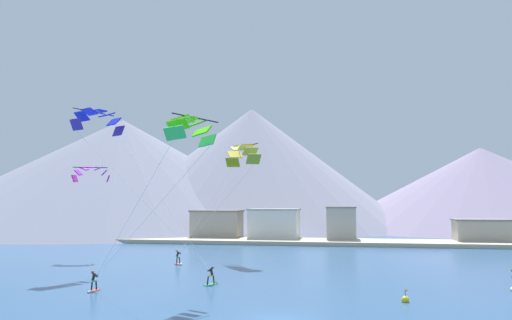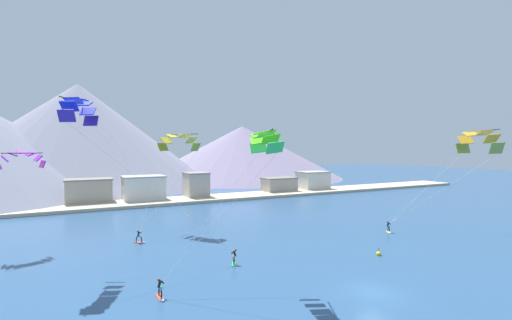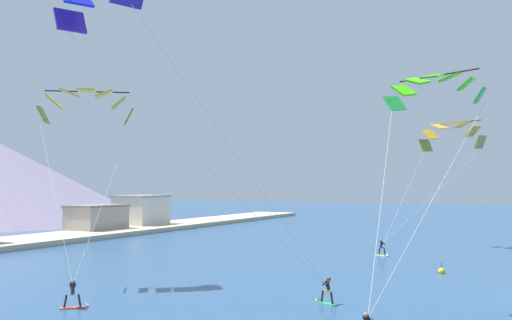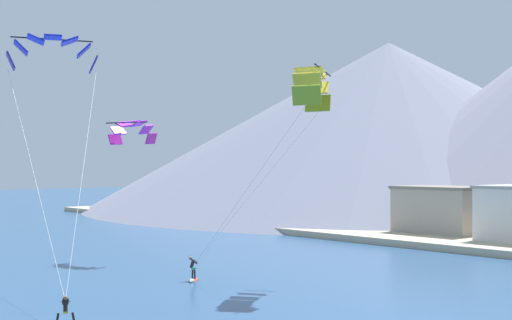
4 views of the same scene
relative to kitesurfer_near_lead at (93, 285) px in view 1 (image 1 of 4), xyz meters
The scene contains 17 objects.
ground_plane 17.59m from the kitesurfer_near_lead, 23.25° to the right, with size 400.00×400.00×0.00m, color navy.
kitesurfer_near_lead is the anchor object (origin of this frame).
kitesurfer_mid_center 10.03m from the kitesurfer_near_lead, 30.18° to the left, with size 1.10×1.75×1.73m.
kitesurfer_far_left 17.95m from the kitesurfer_near_lead, 86.42° to the left, with size 1.47×1.55×1.78m.
parafoil_kite_near_lead 15.12m from the kitesurfer_near_lead, 10.70° to the right, with size 10.05×5.81×12.43m.
parafoil_kite_mid_center 19.67m from the kitesurfer_near_lead, 117.24° to the left, with size 15.84×9.00×15.73m.
parafoil_kite_far_left 27.48m from the kitesurfer_near_lead, 71.91° to the left, with size 9.20×8.11×13.08m.
parafoil_kite_distant_high_outer 26.11m from the kitesurfer_near_lead, 119.35° to the left, with size 4.80×2.84×2.11m.
race_marker_buoy 24.45m from the kitesurfer_near_lead, ahead, with size 0.56×0.56×1.02m.
shoreline_strip 52.44m from the kitesurfer_near_lead, 72.06° to the left, with size 180.00×10.00×0.70m, color #BCAD8E.
shore_building_harbour_front 67.82m from the kitesurfer_near_lead, 50.74° to the left, with size 9.18×5.51×4.37m.
shore_building_quay_east 54.96m from the kitesurfer_near_lead, 94.14° to the left, with size 9.47×6.23×5.70m.
shore_building_quay_west 54.00m from the kitesurfer_near_lead, 82.30° to the left, with size 9.23×7.10×6.03m.
shore_building_old_town 56.23m from the kitesurfer_near_lead, 69.76° to the left, with size 5.28×6.50×6.48m.
mountain_peak_west_ridge 104.50m from the kitesurfer_near_lead, 114.22° to the left, with size 111.39×111.39×30.74m.
mountain_peak_central_summit 102.03m from the kitesurfer_near_lead, 93.39° to the left, with size 88.53×88.53×33.81m.
mountain_peak_east_shoulder 120.05m from the kitesurfer_near_lead, 61.84° to the left, with size 84.59×84.59×22.01m.
Camera 1 is at (4.17, -31.11, 7.21)m, focal length 35.00 mm.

